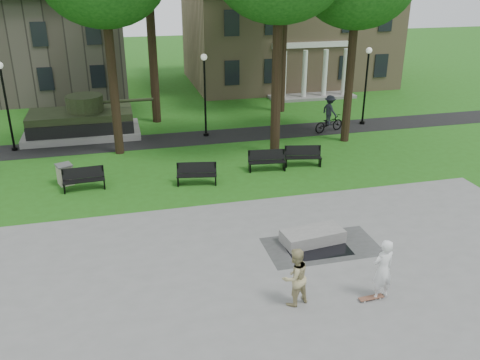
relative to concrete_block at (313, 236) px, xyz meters
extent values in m
plane|color=#225413|center=(-1.92, 0.93, -0.24)|extent=(120.00, 120.00, 0.00)
cube|color=gray|center=(-1.92, -4.07, -0.23)|extent=(22.00, 16.00, 0.02)
cube|color=black|center=(-1.92, 12.93, -0.24)|extent=(44.00, 2.60, 0.01)
cube|color=#9E8460|center=(8.08, 26.93, 3.75)|extent=(16.00, 11.00, 8.00)
cube|color=silver|center=(8.08, 21.43, 3.55)|extent=(6.00, 0.30, 0.40)
cube|color=#4C443D|center=(-12.92, 27.43, 3.35)|extent=(15.00, 10.00, 7.20)
cylinder|color=black|center=(-6.42, 11.43, 3.75)|extent=(0.48, 0.48, 8.00)
cylinder|color=black|center=(1.58, 9.43, 3.92)|extent=(0.50, 0.50, 8.32)
cylinder|color=black|center=(6.08, 10.43, 3.59)|extent=(0.46, 0.46, 7.68)
cylinder|color=black|center=(-3.92, 16.93, 4.39)|extent=(0.54, 0.54, 9.28)
cylinder|color=black|center=(4.58, 17.43, 4.08)|extent=(0.50, 0.50, 8.64)
cylinder|color=black|center=(-11.92, 13.23, 1.96)|extent=(0.12, 0.12, 4.40)
cylinder|color=black|center=(-11.92, 13.23, -0.16)|extent=(0.32, 0.32, 0.16)
cylinder|color=black|center=(-1.42, 13.23, 1.96)|extent=(0.12, 0.12, 4.40)
sphere|color=silver|center=(-1.42, 13.23, 4.30)|extent=(0.36, 0.36, 0.36)
cylinder|color=black|center=(-1.42, 13.23, -0.16)|extent=(0.32, 0.32, 0.16)
cylinder|color=black|center=(8.58, 13.23, 1.96)|extent=(0.12, 0.12, 4.40)
sphere|color=silver|center=(8.58, 13.23, 4.30)|extent=(0.36, 0.36, 0.36)
cylinder|color=black|center=(8.58, 13.23, -0.16)|extent=(0.32, 0.32, 0.16)
cube|color=gray|center=(-8.42, 14.93, -0.04)|extent=(6.50, 3.40, 0.40)
cube|color=#2A331A|center=(-8.42, 14.93, 0.70)|extent=(5.80, 2.80, 1.10)
cube|color=black|center=(-8.42, 13.58, 0.51)|extent=(5.80, 0.35, 0.70)
cube|color=black|center=(-8.42, 16.28, 0.51)|extent=(5.80, 0.35, 0.70)
cylinder|color=#2A331A|center=(-8.12, 14.93, 1.71)|extent=(2.10, 2.10, 0.90)
cylinder|color=#2A331A|center=(-5.82, 14.93, 1.71)|extent=(3.20, 0.18, 0.18)
cube|color=black|center=(0.01, -0.60, -0.22)|extent=(2.20, 1.20, 0.00)
cube|color=gray|center=(0.00, 0.00, 0.00)|extent=(2.30, 1.25, 0.45)
cube|color=brown|center=(0.43, -3.64, -0.19)|extent=(0.79, 0.24, 0.07)
imported|color=silver|center=(0.72, -3.60, 0.75)|extent=(0.78, 0.58, 1.94)
imported|color=tan|center=(-1.87, -3.25, 0.68)|extent=(1.05, 0.93, 1.80)
imported|color=black|center=(5.87, 12.25, 0.28)|extent=(2.13, 1.25, 1.06)
imported|color=#1F212A|center=(5.87, 12.25, 1.09)|extent=(0.95, 1.28, 1.76)
cube|color=black|center=(-8.08, 6.81, 0.21)|extent=(1.82, 0.55, 0.05)
cube|color=black|center=(-8.08, 7.03, 0.51)|extent=(1.81, 0.25, 0.50)
cube|color=black|center=(-8.93, 6.81, -0.02)|extent=(0.08, 0.45, 0.45)
cube|color=black|center=(-7.23, 6.81, -0.02)|extent=(0.08, 0.45, 0.45)
cube|color=black|center=(-3.15, 6.20, 0.21)|extent=(1.85, 0.76, 0.05)
cube|color=black|center=(-3.15, 6.42, 0.51)|extent=(1.80, 0.47, 0.50)
cube|color=black|center=(-4.00, 6.20, -0.02)|extent=(0.14, 0.45, 0.45)
cube|color=black|center=(-2.30, 6.20, -0.02)|extent=(0.14, 0.45, 0.45)
cube|color=black|center=(0.44, 7.07, 0.21)|extent=(1.84, 0.65, 0.05)
cube|color=black|center=(0.44, 7.29, 0.51)|extent=(1.81, 0.35, 0.50)
cube|color=black|center=(-0.41, 7.07, -0.02)|extent=(0.11, 0.45, 0.45)
cube|color=black|center=(1.29, 7.07, -0.02)|extent=(0.11, 0.45, 0.45)
cube|color=black|center=(2.35, 7.23, 0.21)|extent=(1.85, 0.81, 0.05)
cube|color=black|center=(2.35, 7.45, 0.51)|extent=(1.79, 0.52, 0.50)
cube|color=black|center=(1.50, 7.23, -0.02)|extent=(0.15, 0.45, 0.45)
cube|color=black|center=(3.20, 7.23, -0.02)|extent=(0.15, 0.45, 0.45)
cube|color=#A09B84|center=(-8.93, 7.71, 0.21)|extent=(0.77, 0.77, 0.90)
cube|color=#4C4C4C|center=(-8.93, 7.71, 0.69)|extent=(0.85, 0.85, 0.06)
camera|label=1|loc=(-6.41, -14.85, 8.90)|focal=38.00mm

